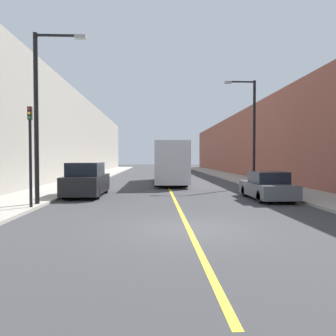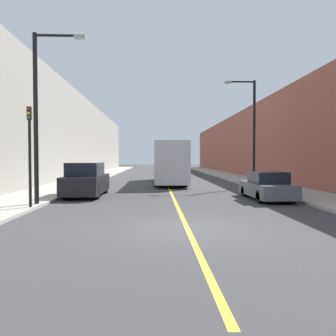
# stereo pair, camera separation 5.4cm
# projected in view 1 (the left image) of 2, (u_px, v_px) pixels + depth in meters

# --- Properties ---
(ground_plane) EXTENTS (200.00, 200.00, 0.00)m
(ground_plane) POSITION_uv_depth(u_px,v_px,m) (189.00, 229.00, 10.09)
(ground_plane) COLOR #38383A
(sidewalk_left) EXTENTS (3.39, 72.00, 0.13)m
(sidewalk_left) POSITION_uv_depth(u_px,v_px,m) (100.00, 175.00, 39.73)
(sidewalk_left) COLOR #9E998E
(sidewalk_left) RESTS_ON ground
(sidewalk_right) EXTENTS (3.39, 72.00, 0.13)m
(sidewalk_right) POSITION_uv_depth(u_px,v_px,m) (226.00, 175.00, 40.37)
(sidewalk_right) COLOR #9E998E
(sidewalk_right) RESTS_ON ground
(building_row_left) EXTENTS (4.00, 72.00, 9.49)m
(building_row_left) POSITION_uv_depth(u_px,v_px,m) (68.00, 137.00, 39.44)
(building_row_left) COLOR gray
(building_row_left) RESTS_ON ground
(building_row_right) EXTENTS (4.00, 72.00, 7.92)m
(building_row_right) POSITION_uv_depth(u_px,v_px,m) (255.00, 144.00, 40.40)
(building_row_right) COLOR brown
(building_row_right) RESTS_ON ground
(road_center_line) EXTENTS (0.16, 72.00, 0.01)m
(road_center_line) POSITION_uv_depth(u_px,v_px,m) (163.00, 176.00, 40.05)
(road_center_line) COLOR gold
(road_center_line) RESTS_ON ground
(bus) EXTENTS (2.53, 11.04, 3.43)m
(bus) POSITION_uv_depth(u_px,v_px,m) (169.00, 162.00, 28.11)
(bus) COLOR silver
(bus) RESTS_ON ground
(parked_suv_left) EXTENTS (1.96, 4.80, 1.92)m
(parked_suv_left) POSITION_uv_depth(u_px,v_px,m) (86.00, 181.00, 18.70)
(parked_suv_left) COLOR black
(parked_suv_left) RESTS_ON ground
(car_right_near) EXTENTS (1.81, 4.48, 1.48)m
(car_right_near) POSITION_uv_depth(u_px,v_px,m) (267.00, 187.00, 17.18)
(car_right_near) COLOR #51565B
(car_right_near) RESTS_ON ground
(street_lamp_left) EXTENTS (2.33, 0.24, 7.62)m
(street_lamp_left) POSITION_uv_depth(u_px,v_px,m) (40.00, 108.00, 14.61)
(street_lamp_left) COLOR black
(street_lamp_left) RESTS_ON sidewalk_left
(street_lamp_right) EXTENTS (2.33, 0.24, 7.78)m
(street_lamp_right) POSITION_uv_depth(u_px,v_px,m) (252.00, 127.00, 24.21)
(street_lamp_right) COLOR black
(street_lamp_right) RESTS_ON sidewalk_right
(traffic_light) EXTENTS (0.16, 0.18, 4.20)m
(traffic_light) POSITION_uv_depth(u_px,v_px,m) (30.00, 153.00, 13.66)
(traffic_light) COLOR black
(traffic_light) RESTS_ON sidewalk_left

